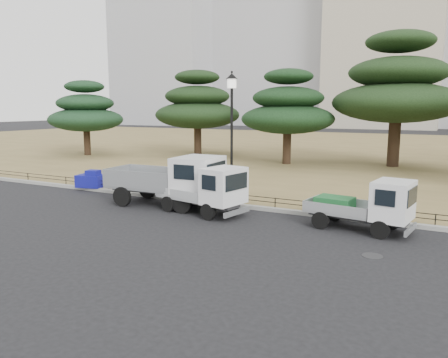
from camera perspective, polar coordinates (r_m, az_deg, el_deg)
The scene contains 14 objects.
ground at distance 16.72m, azimuth -3.17°, elevation -5.39°, with size 220.00×220.00×0.00m, color black.
lawn at distance 45.46m, azimuth 16.85°, elevation 3.68°, with size 120.00×56.00×0.15m, color olive.
curb at distance 18.92m, azimuth 0.84°, elevation -3.38°, with size 120.00×0.25×0.16m, color gray.
truck_large at distance 18.95m, azimuth -7.01°, elevation 0.11°, with size 5.16×2.25×2.22m.
truck_kei_front at distance 17.49m, azimuth -2.36°, elevation -1.46°, with size 3.92×2.24×1.95m.
truck_kei_rear at distance 15.87m, azimuth 18.11°, elevation -3.25°, with size 3.68×1.96×1.84m.
street_lamp at distance 18.77m, azimuth 1.02°, elevation 8.21°, with size 0.49×0.49×5.51m.
pipe_fence at distance 18.98m, azimuth 1.04°, elevation -2.24°, with size 38.00×0.04×0.40m.
tarp_pile at distance 23.74m, azimuth -16.90°, elevation -0.11°, with size 1.53×1.25×0.91m.
manhole at distance 13.52m, azimuth 18.82°, elevation -9.48°, with size 0.60×0.60×0.01m, color #2D2D30.
pine_west_far at distance 39.70m, azimuth -17.62°, elevation 8.31°, with size 6.31×6.31×6.37m.
pine_west_near at distance 37.78m, azimuth -3.49°, elevation 9.43°, with size 7.22×7.22×7.22m.
pine_center_left at distance 32.14m, azimuth 8.33°, elevation 8.97°, with size 6.71×6.71×6.83m.
pine_center_right at distance 32.67m, azimuth 21.69°, elevation 10.86°, with size 8.67×8.67×9.19m.
Camera 1 is at (8.24, -13.91, 4.25)m, focal length 35.00 mm.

